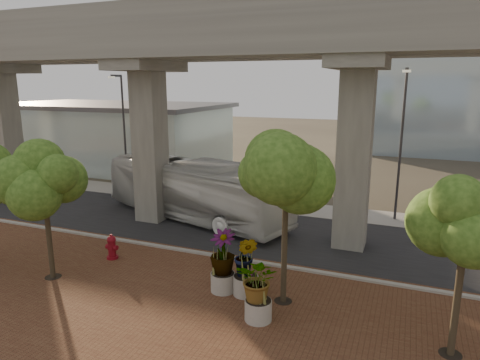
% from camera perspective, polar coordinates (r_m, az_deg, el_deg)
% --- Properties ---
extents(ground, '(160.00, 160.00, 0.00)m').
position_cam_1_polar(ground, '(23.07, -1.49, -8.41)').
color(ground, '#393229').
rests_on(ground, ground).
extents(brick_plaza, '(70.00, 13.00, 0.06)m').
position_cam_1_polar(brick_plaza, '(16.74, -12.91, -17.40)').
color(brick_plaza, brown).
rests_on(brick_plaza, ground).
extents(asphalt_road, '(90.00, 8.00, 0.04)m').
position_cam_1_polar(asphalt_road, '(24.79, 0.35, -6.81)').
color(asphalt_road, black).
rests_on(asphalt_road, ground).
extents(curb_strip, '(70.00, 0.25, 0.16)m').
position_cam_1_polar(curb_strip, '(21.35, -3.65, -10.01)').
color(curb_strip, gray).
rests_on(curb_strip, ground).
extents(far_sidewalk, '(90.00, 3.00, 0.06)m').
position_cam_1_polar(far_sidewalk, '(29.73, 4.25, -3.45)').
color(far_sidewalk, gray).
rests_on(far_sidewalk, ground).
extents(transit_viaduct, '(72.00, 5.60, 12.40)m').
position_cam_1_polar(transit_viaduct, '(23.36, 0.38, 10.21)').
color(transit_viaduct, gray).
rests_on(transit_viaduct, ground).
extents(station_pavilion, '(23.00, 13.00, 6.30)m').
position_cam_1_polar(station_pavilion, '(46.01, -16.77, 5.92)').
color(station_pavilion, '#B0C6C9').
rests_on(station_pavilion, ground).
extents(transit_bus, '(13.57, 7.00, 3.69)m').
position_cam_1_polar(transit_bus, '(26.69, -6.14, -1.35)').
color(transit_bus, silver).
rests_on(transit_bus, ground).
extents(fire_hydrant, '(0.61, 0.55, 1.22)m').
position_cam_1_polar(fire_hydrant, '(21.72, -16.72, -8.55)').
color(fire_hydrant, maroon).
rests_on(fire_hydrant, ground).
extents(planter_front, '(2.17, 2.17, 2.39)m').
position_cam_1_polar(planter_front, '(15.47, 2.49, -13.50)').
color(planter_front, gray).
rests_on(planter_front, ground).
extents(planter_right, '(2.43, 2.43, 2.60)m').
position_cam_1_polar(planter_right, '(17.41, -2.33, -9.92)').
color(planter_right, gray).
rests_on(planter_right, ground).
extents(planter_left, '(2.24, 2.24, 2.47)m').
position_cam_1_polar(planter_left, '(17.16, 0.77, -10.55)').
color(planter_left, gray).
rests_on(planter_left, ground).
extents(street_tree_near_west, '(3.68, 3.68, 6.10)m').
position_cam_1_polar(street_tree_near_west, '(19.54, -24.79, 0.13)').
color(street_tree_near_west, '#463A28').
rests_on(street_tree_near_west, ground).
extents(street_tree_near_east, '(3.83, 3.83, 6.59)m').
position_cam_1_polar(street_tree_near_east, '(15.67, 6.16, -0.09)').
color(street_tree_near_east, '#463A28').
rests_on(street_tree_near_east, ground).
extents(street_tree_far_east, '(3.32, 3.32, 5.88)m').
position_cam_1_polar(street_tree_far_east, '(14.14, 27.97, -5.03)').
color(street_tree_far_east, '#463A28').
rests_on(street_tree_far_east, ground).
extents(streetlamp_west, '(0.44, 1.29, 8.88)m').
position_cam_1_polar(streetlamp_west, '(33.51, -15.33, 6.97)').
color(streetlamp_west, '#2D2D32').
rests_on(streetlamp_west, ground).
extents(streetlamp_east, '(0.45, 1.32, 9.14)m').
position_cam_1_polar(streetlamp_east, '(27.27, 20.75, 5.65)').
color(streetlamp_east, '#2E2E33').
rests_on(streetlamp_east, ground).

